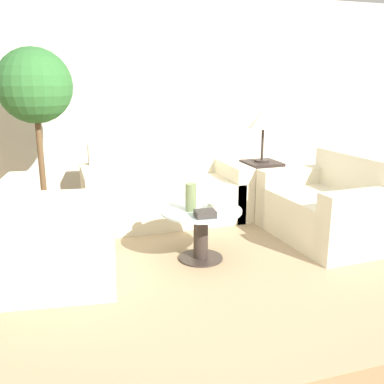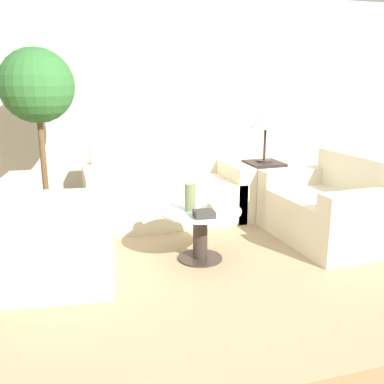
% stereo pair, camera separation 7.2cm
% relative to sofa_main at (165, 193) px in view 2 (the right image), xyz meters
% --- Properties ---
extents(ground_plane, '(14.00, 14.00, 0.00)m').
position_rel_sofa_main_xyz_m(ground_plane, '(0.01, -1.83, -0.28)').
color(ground_plane, '#9E754C').
extents(wall_back, '(10.00, 0.06, 2.60)m').
position_rel_sofa_main_xyz_m(wall_back, '(0.01, 0.94, 1.02)').
color(wall_back, beige).
rests_on(wall_back, ground_plane).
extents(rug, '(3.65, 3.36, 0.01)m').
position_rel_sofa_main_xyz_m(rug, '(0.02, -1.26, -0.28)').
color(rug, tan).
rests_on(rug, ground_plane).
extents(sofa_main, '(1.78, 0.90, 0.84)m').
position_rel_sofa_main_xyz_m(sofa_main, '(0.00, 0.00, 0.00)').
color(sofa_main, beige).
rests_on(sofa_main, ground_plane).
extents(armchair, '(0.94, 1.03, 0.81)m').
position_rel_sofa_main_xyz_m(armchair, '(-1.21, -1.28, 0.00)').
color(armchair, beige).
rests_on(armchair, ground_plane).
extents(loveseat, '(0.91, 1.29, 0.82)m').
position_rel_sofa_main_xyz_m(loveseat, '(1.41, -1.14, 0.00)').
color(loveseat, beige).
rests_on(loveseat, ground_plane).
extents(coffee_table, '(0.71, 0.71, 0.46)m').
position_rel_sofa_main_xyz_m(coffee_table, '(0.02, -1.26, 0.01)').
color(coffee_table, '#332823').
rests_on(coffee_table, ground_plane).
extents(side_table, '(0.42, 0.42, 0.58)m').
position_rel_sofa_main_xyz_m(side_table, '(1.23, 0.01, 0.01)').
color(side_table, '#332823').
rests_on(side_table, ground_plane).
extents(table_lamp, '(0.36, 0.36, 0.64)m').
position_rel_sofa_main_xyz_m(table_lamp, '(1.23, 0.01, 0.80)').
color(table_lamp, '#332823').
rests_on(table_lamp, side_table).
extents(potted_plant, '(0.75, 0.75, 1.85)m').
position_rel_sofa_main_xyz_m(potted_plant, '(-1.28, 0.06, 1.07)').
color(potted_plant, brown).
rests_on(potted_plant, ground_plane).
extents(vase, '(0.09, 0.09, 0.24)m').
position_rel_sofa_main_xyz_m(vase, '(-0.08, -1.27, 0.29)').
color(vase, '#6B7A4C').
rests_on(vase, coffee_table).
extents(bowl, '(0.15, 0.15, 0.06)m').
position_rel_sofa_main_xyz_m(bowl, '(0.14, -1.29, 0.20)').
color(bowl, beige).
rests_on(bowl, coffee_table).
extents(book_stack, '(0.17, 0.14, 0.05)m').
position_rel_sofa_main_xyz_m(book_stack, '(-0.02, -1.47, 0.20)').
color(book_stack, '#38332D').
rests_on(book_stack, coffee_table).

